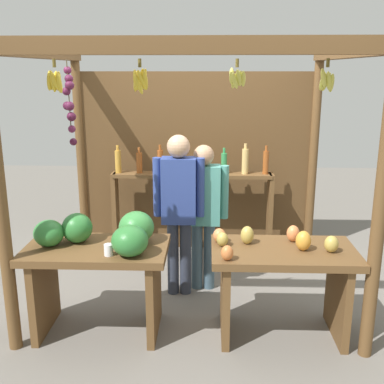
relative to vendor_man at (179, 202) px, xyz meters
name	(u,v)px	position (x,y,z in m)	size (l,w,h in m)	color
ground_plane	(193,287)	(0.13, 0.11, -0.93)	(12.00, 12.00, 0.00)	slate
market_stall	(194,143)	(0.12, 0.58, 0.46)	(2.86, 2.28, 2.35)	brown
fruit_counter_left	(101,255)	(-0.59, -0.70, -0.26)	(1.15, 0.68, 1.02)	brown
fruit_counter_right	(281,271)	(0.87, -0.70, -0.38)	(1.16, 0.64, 0.91)	brown
bottle_shelf_unit	(193,190)	(0.10, 0.93, -0.13)	(1.83, 0.22, 1.34)	brown
vendor_man	(179,202)	(0.00, 0.00, 0.00)	(0.48, 0.21, 1.56)	#2F3545
vendor_woman	(203,206)	(0.23, 0.12, -0.08)	(0.48, 0.20, 1.45)	#445E6E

